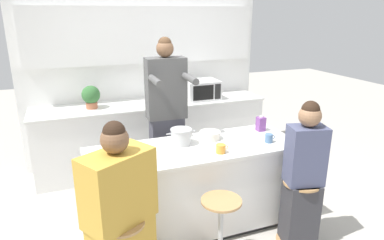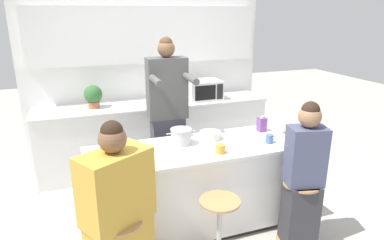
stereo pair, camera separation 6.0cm
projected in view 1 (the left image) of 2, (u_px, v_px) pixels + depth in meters
name	position (u px, v px, depth m)	size (l,w,h in m)	color
ground_plane	(195.00, 226.00, 3.56)	(16.00, 16.00, 0.00)	#B2ADA3
wall_back	(145.00, 55.00, 4.79)	(3.41, 0.22, 2.70)	white
back_counter	(153.00, 135.00, 4.83)	(3.16, 0.67, 0.93)	white
kitchen_island	(195.00, 187.00, 3.42)	(2.07, 0.75, 0.88)	black
bar_stool_center	(220.00, 232.00, 2.92)	(0.38, 0.38, 0.64)	tan
bar_stool_rightmost	(299.00, 212.00, 3.22)	(0.38, 0.38, 0.64)	tan
person_cooking	(167.00, 122.00, 3.88)	(0.46, 0.61, 1.87)	#383842
person_wrapped_blanket	(120.00, 218.00, 2.54)	(0.59, 0.50, 1.42)	gold
person_seated_near	(303.00, 180.00, 3.11)	(0.37, 0.33, 1.41)	#333338
cooking_pot	(181.00, 137.00, 3.33)	(0.30, 0.21, 0.16)	#B7BABC
fruit_bowl	(210.00, 135.00, 3.49)	(0.21, 0.21, 0.08)	silver
coffee_cup_near	(269.00, 138.00, 3.39)	(0.11, 0.08, 0.09)	#4C7099
coffee_cup_far	(221.00, 149.00, 3.14)	(0.12, 0.09, 0.08)	orange
juice_carton	(261.00, 124.00, 3.71)	(0.08, 0.08, 0.17)	#7A428E
microwave	(201.00, 90.00, 4.86)	(0.48, 0.39, 0.27)	white
potted_plant	(91.00, 96.00, 4.37)	(0.23, 0.23, 0.30)	#A86042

